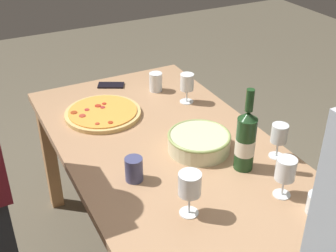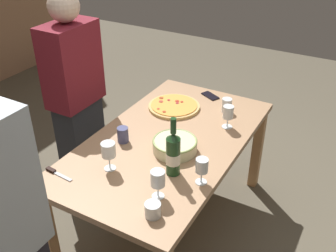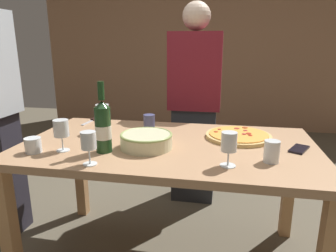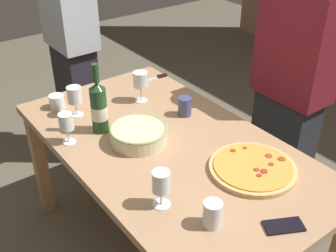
% 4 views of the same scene
% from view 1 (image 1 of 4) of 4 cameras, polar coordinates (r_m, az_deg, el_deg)
% --- Properties ---
extents(dining_table, '(1.60, 0.90, 0.75)m').
position_cam_1_polar(dining_table, '(2.03, -0.00, -4.60)').
color(dining_table, tan).
rests_on(dining_table, ground).
extents(pizza, '(0.38, 0.38, 0.03)m').
position_cam_1_polar(pizza, '(2.23, -8.34, 1.65)').
color(pizza, '#D8B36B').
rests_on(pizza, dining_table).
extents(serving_bowl, '(0.27, 0.27, 0.08)m').
position_cam_1_polar(serving_bowl, '(1.93, 3.99, -1.96)').
color(serving_bowl, beige).
rests_on(serving_bowl, dining_table).
extents(wine_bottle, '(0.08, 0.08, 0.36)m').
position_cam_1_polar(wine_bottle, '(1.79, 9.90, -1.76)').
color(wine_bottle, '#1D401E').
rests_on(wine_bottle, dining_table).
extents(wine_glass_near_pizza, '(0.07, 0.07, 0.15)m').
position_cam_1_polar(wine_glass_near_pizza, '(1.90, 14.05, -1.06)').
color(wine_glass_near_pizza, white).
rests_on(wine_glass_near_pizza, dining_table).
extents(wine_glass_by_bottle, '(0.08, 0.08, 0.16)m').
position_cam_1_polar(wine_glass_by_bottle, '(1.69, 14.81, -5.47)').
color(wine_glass_by_bottle, white).
rests_on(wine_glass_by_bottle, dining_table).
extents(wine_glass_far_left, '(0.08, 0.08, 0.17)m').
position_cam_1_polar(wine_glass_far_left, '(1.55, 2.79, -7.69)').
color(wine_glass_far_left, white).
rests_on(wine_glass_far_left, dining_table).
extents(wine_glass_far_right, '(0.07, 0.07, 0.16)m').
position_cam_1_polar(wine_glass_far_right, '(2.29, 2.44, 5.52)').
color(wine_glass_far_right, white).
rests_on(wine_glass_far_right, dining_table).
extents(cup_amber, '(0.07, 0.07, 0.10)m').
position_cam_1_polar(cup_amber, '(2.44, -1.58, 5.65)').
color(cup_amber, white).
rests_on(cup_amber, dining_table).
extents(cup_ceramic, '(0.07, 0.07, 0.10)m').
position_cam_1_polar(cup_ceramic, '(1.75, -4.38, -5.53)').
color(cup_ceramic, '#424772').
rests_on(cup_ceramic, dining_table).
extents(cup_spare, '(0.08, 0.08, 0.08)m').
position_cam_1_polar(cup_spare, '(1.69, 18.66, -9.41)').
color(cup_spare, white).
rests_on(cup_spare, dining_table).
extents(cell_phone, '(0.13, 0.16, 0.01)m').
position_cam_1_polar(cell_phone, '(2.53, -7.31, 5.20)').
color(cell_phone, black).
rests_on(cell_phone, dining_table).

